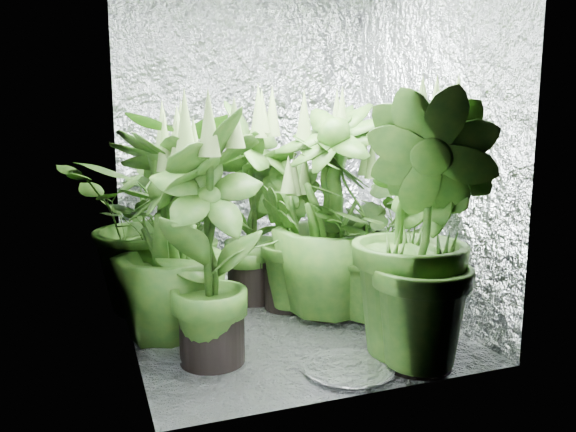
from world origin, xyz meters
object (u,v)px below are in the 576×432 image
Objects in this scene: plant_c at (288,239)px; plant_e at (379,234)px; plant_b at (252,204)px; plant_f at (210,241)px; plant_g at (422,234)px; plant_h at (330,213)px; circulation_fan at (360,272)px; plant_d at (170,240)px; plant_a at (161,215)px.

plant_c is 0.53m from plant_e.
plant_b is 1.06× the size of plant_f.
plant_e is 0.62m from plant_g.
plant_g is (0.27, -0.94, 0.19)m from plant_c.
plant_h is 0.56m from circulation_fan.
plant_c is 0.83m from plant_f.
plant_d is 1.28m from circulation_fan.
plant_h is (-0.09, 0.75, -0.02)m from plant_g.
plant_h is at bearing 27.85° from plant_f.
plant_h is at bearing -50.50° from plant_b.
plant_d is at bearing -158.43° from plant_c.
plant_e reaches higher than plant_c.
plant_b is 1.02× the size of plant_h.
plant_h is (0.87, -0.35, 0.02)m from plant_a.
plant_f reaches higher than plant_a.
plant_c is 0.74× the size of plant_h.
plant_c is 0.55m from circulation_fan.
plant_b reaches higher than plant_h.
plant_c is 2.35× the size of circulation_fan.
plant_e is (0.55, -0.56, -0.12)m from plant_b.
circulation_fan is at bearing 14.52° from plant_d.
plant_b is at bearing 129.50° from plant_h.
plant_g is at bearing -22.70° from plant_f.
plant_f is (-0.43, -0.80, -0.03)m from plant_b.
plant_a is 1.09× the size of plant_d.
plant_b is 0.79m from circulation_fan.
plant_e is at bearing -40.98° from plant_c.
plant_a is 1.25m from circulation_fan.
plant_h is at bearing -145.73° from circulation_fan.
plant_g reaches higher than circulation_fan.
plant_a is at bearing 154.93° from plant_e.
plant_a is 1.31× the size of plant_c.
plant_c reaches higher than circulation_fan.
plant_a is 3.07× the size of circulation_fan.
plant_g is at bearing -48.86° from plant_a.
plant_a is at bearing 87.76° from plant_d.
plant_d is 1.05× the size of plant_e.
plant_b is at bearing 163.29° from circulation_fan.
circulation_fan is at bearing -6.53° from plant_a.
plant_d is 1.11m from plant_e.
plant_f is (-0.98, -0.24, 0.08)m from plant_e.
plant_c is 0.71× the size of plant_g.
plant_e is (1.09, -0.51, -0.09)m from plant_a.
plant_d is 0.89× the size of plant_h.
circulation_fan is (0.08, 0.38, -0.31)m from plant_e.
plant_g reaches higher than plant_d.
plant_e is 0.84× the size of plant_h.
plant_a is 1.46m from plant_g.
plant_a reaches higher than plant_e.
plant_f is at bearing -166.41° from plant_e.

